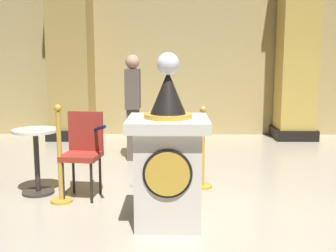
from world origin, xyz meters
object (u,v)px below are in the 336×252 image
(bystander_guest, at_px, (133,105))
(cafe_chair_red, at_px, (83,147))
(cafe_table, at_px, (36,153))
(stanchion_near, at_px, (203,160))
(pedestal_clock, at_px, (168,159))
(stanchion_far, at_px, (60,168))

(bystander_guest, relative_size, cafe_chair_red, 1.67)
(cafe_table, bearing_deg, stanchion_near, 7.62)
(pedestal_clock, xyz_separation_m, cafe_chair_red, (-0.96, 0.81, -0.06))
(stanchion_far, bearing_deg, stanchion_near, 19.45)
(pedestal_clock, relative_size, stanchion_far, 1.50)
(stanchion_far, distance_m, cafe_table, 0.47)
(stanchion_far, relative_size, cafe_chair_red, 1.12)
(stanchion_far, xyz_separation_m, bystander_guest, (0.61, 2.01, 0.46))
(stanchion_near, height_order, cafe_table, stanchion_near)
(pedestal_clock, bearing_deg, stanchion_far, 153.62)
(stanchion_near, relative_size, bystander_guest, 0.62)
(stanchion_near, relative_size, stanchion_far, 0.92)
(bystander_guest, bearing_deg, cafe_chair_red, -102.49)
(stanchion_near, xyz_separation_m, cafe_chair_red, (-1.37, -0.33, 0.23))
(pedestal_clock, distance_m, cafe_table, 1.77)
(cafe_chair_red, bearing_deg, pedestal_clock, -39.96)
(cafe_chair_red, bearing_deg, cafe_table, 172.37)
(stanchion_far, relative_size, bystander_guest, 0.67)
(bystander_guest, distance_m, cafe_table, 1.99)
(cafe_table, bearing_deg, bystander_guest, 60.80)
(stanchion_near, distance_m, bystander_guest, 1.82)
(pedestal_clock, bearing_deg, cafe_table, 149.91)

